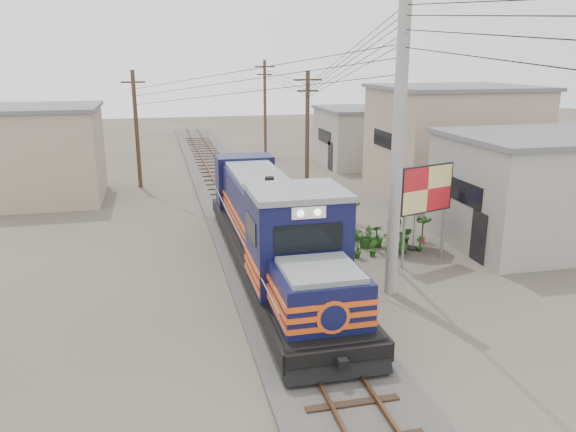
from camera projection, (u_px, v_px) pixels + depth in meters
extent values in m
plane|color=#473F35|center=(287.00, 296.00, 18.78)|extent=(120.00, 120.00, 0.00)
cube|color=#595651|center=(241.00, 215.00, 28.12)|extent=(3.60, 70.00, 0.16)
cube|color=#51331E|center=(230.00, 212.00, 27.95)|extent=(0.08, 70.00, 0.12)
cube|color=#51331E|center=(252.00, 211.00, 28.19)|extent=(0.08, 70.00, 0.12)
cube|color=black|center=(273.00, 253.00, 20.65)|extent=(2.81, 15.50, 0.53)
cube|color=black|center=(308.00, 317.00, 16.20)|extent=(2.13, 3.10, 0.63)
cube|color=black|center=(251.00, 224.00, 25.26)|extent=(2.13, 3.10, 0.63)
cube|color=#0F1137|center=(320.00, 298.00, 14.80)|extent=(2.30, 2.32, 1.45)
cube|color=#0F1137|center=(297.00, 242.00, 16.86)|extent=(2.75, 2.52, 3.00)
cube|color=slate|center=(297.00, 192.00, 16.44)|extent=(2.81, 2.64, 0.17)
cube|color=black|center=(308.00, 238.00, 15.53)|extent=(1.97, 0.06, 0.77)
cube|color=white|center=(309.00, 213.00, 15.32)|extent=(0.97, 0.06, 0.34)
cube|color=#0F1137|center=(260.00, 205.00, 22.59)|extent=(2.19, 9.49, 2.23)
cube|color=slate|center=(260.00, 177.00, 22.27)|extent=(1.97, 9.49, 0.17)
cube|color=#E35015|center=(273.00, 239.00, 20.50)|extent=(2.85, 15.50, 0.14)
cube|color=#E35015|center=(273.00, 232.00, 20.43)|extent=(2.85, 15.50, 0.14)
cube|color=#E35015|center=(273.00, 224.00, 20.35)|extent=(2.85, 15.50, 0.14)
cylinder|color=#9E9B93|center=(398.00, 146.00, 17.73)|extent=(0.40, 0.40, 10.00)
cylinder|color=#4C3826|center=(307.00, 134.00, 31.93)|extent=(0.24, 0.24, 7.00)
cube|color=#4C3826|center=(308.00, 80.00, 31.11)|extent=(1.60, 0.10, 0.10)
cube|color=#4C3826|center=(308.00, 91.00, 31.28)|extent=(1.20, 0.10, 0.10)
cylinder|color=#4C3826|center=(265.00, 108.00, 45.03)|extent=(0.24, 0.24, 7.50)
cube|color=#4C3826|center=(265.00, 67.00, 44.15)|extent=(1.60, 0.10, 0.10)
cube|color=#4C3826|center=(265.00, 74.00, 44.31)|extent=(1.20, 0.10, 0.10)
cylinder|color=#4C3826|center=(137.00, 130.00, 33.56)|extent=(0.24, 0.24, 7.00)
cube|color=#4C3826|center=(133.00, 79.00, 32.74)|extent=(1.60, 0.10, 0.10)
cube|color=#4C3826|center=(134.00, 89.00, 32.91)|extent=(1.20, 0.10, 0.10)
cube|color=gray|center=(537.00, 192.00, 23.53)|extent=(7.00, 6.00, 4.50)
cube|color=slate|center=(544.00, 136.00, 22.89)|extent=(7.35, 6.30, 0.20)
cube|color=black|center=(461.00, 191.00, 22.69)|extent=(0.05, 3.00, 0.90)
cube|color=gray|center=(452.00, 143.00, 31.98)|extent=(8.00, 7.00, 6.00)
cube|color=slate|center=(456.00, 87.00, 31.13)|extent=(8.40, 7.35, 0.20)
cube|color=black|center=(386.00, 140.00, 31.00)|extent=(0.05, 3.50, 0.90)
cube|color=gray|center=(364.00, 138.00, 41.27)|extent=(6.00, 6.00, 4.00)
cube|color=slate|center=(365.00, 109.00, 40.70)|extent=(6.30, 6.30, 0.20)
cube|color=black|center=(324.00, 136.00, 40.55)|extent=(0.05, 3.00, 0.90)
cube|color=gray|center=(43.00, 155.00, 30.85)|extent=(6.00, 6.00, 5.00)
cube|color=slate|center=(38.00, 108.00, 30.14)|extent=(6.30, 6.30, 0.20)
cylinder|color=#99999E|center=(404.00, 232.00, 20.87)|extent=(0.10, 0.10, 2.85)
cylinder|color=#99999E|center=(443.00, 224.00, 21.89)|extent=(0.10, 0.10, 2.85)
cube|color=black|center=(427.00, 189.00, 20.96)|extent=(2.42, 0.88, 1.82)
cube|color=red|center=(427.00, 189.00, 20.93)|extent=(2.30, 0.80, 1.71)
cylinder|color=black|center=(413.00, 248.00, 23.32)|extent=(0.47, 0.47, 0.10)
cylinder|color=#99999E|center=(414.00, 223.00, 23.01)|extent=(0.05, 0.05, 2.33)
cone|color=#542777|center=(416.00, 196.00, 22.71)|extent=(2.93, 2.93, 0.58)
imported|color=black|center=(396.00, 214.00, 25.17)|extent=(0.78, 0.65, 1.84)
imported|color=#1F4F16|center=(358.00, 245.00, 22.21)|extent=(0.66, 0.59, 1.04)
imported|color=#1F4F16|center=(373.00, 248.00, 22.47)|extent=(0.31, 0.37, 0.65)
imported|color=#1F4F16|center=(391.00, 246.00, 22.49)|extent=(1.01, 1.01, 0.85)
imported|color=#1F4F16|center=(401.00, 242.00, 22.78)|extent=(0.73, 0.73, 0.97)
imported|color=#1F4F16|center=(420.00, 243.00, 23.01)|extent=(0.26, 0.37, 0.69)
imported|color=#1F4F16|center=(349.00, 240.00, 23.14)|extent=(0.57, 0.59, 0.84)
imported|color=#1F4F16|center=(366.00, 236.00, 23.47)|extent=(1.09, 1.13, 0.96)
imported|color=#1F4F16|center=(377.00, 236.00, 23.57)|extent=(0.57, 0.57, 0.93)
imported|color=#1F4F16|center=(397.00, 238.00, 23.61)|extent=(0.46, 0.49, 0.78)
imported|color=#1F4F16|center=(407.00, 236.00, 23.80)|extent=(0.54, 0.53, 0.77)
imported|color=#1F4F16|center=(344.00, 229.00, 24.27)|extent=(0.87, 0.99, 1.04)
imported|color=#1F4F16|center=(354.00, 230.00, 24.48)|extent=(0.68, 0.68, 0.87)
imported|color=#1F4F16|center=(369.00, 233.00, 24.47)|extent=(0.41, 0.34, 0.66)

